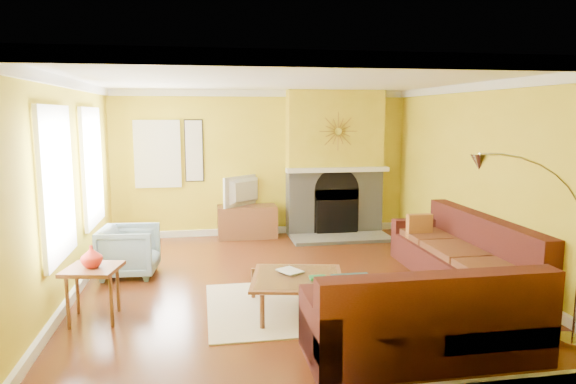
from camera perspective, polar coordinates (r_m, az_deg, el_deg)
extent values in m
cube|color=brown|center=(7.02, 0.12, -10.23)|extent=(5.50, 6.00, 0.02)
cube|color=white|center=(6.66, 0.13, 12.51)|extent=(5.50, 6.00, 0.02)
cube|color=yellow|center=(9.66, -2.92, 3.23)|extent=(5.50, 0.02, 2.70)
cube|color=yellow|center=(3.82, 7.86, -5.23)|extent=(5.50, 0.02, 2.70)
cube|color=yellow|center=(6.81, -23.43, 0.24)|extent=(0.02, 6.00, 2.70)
cube|color=yellow|center=(7.67, 20.91, 1.25)|extent=(0.02, 6.00, 2.70)
cube|color=white|center=(8.04, -21.05, 2.64)|extent=(0.06, 1.22, 1.72)
cube|color=white|center=(6.20, -24.44, 0.82)|extent=(0.06, 1.22, 1.72)
cube|color=white|center=(9.56, -14.30, 4.12)|extent=(0.82, 0.06, 1.22)
cube|color=white|center=(9.54, -10.40, 4.53)|extent=(0.34, 0.04, 1.14)
cube|color=white|center=(9.49, 5.54, 2.49)|extent=(1.92, 0.22, 0.08)
cube|color=gray|center=(9.41, 5.93, -5.12)|extent=(1.80, 0.70, 0.06)
cube|color=beige|center=(6.28, 2.34, -12.40)|extent=(2.40, 1.80, 0.02)
cube|color=brown|center=(9.52, -4.56, -3.30)|extent=(1.08, 0.48, 0.59)
imported|color=black|center=(9.41, -4.60, 0.11)|extent=(0.81, 0.73, 0.55)
cube|color=white|center=(9.66, -2.23, -3.90)|extent=(0.33, 0.33, 0.33)
imported|color=#79909F|center=(7.59, -17.21, -6.29)|extent=(0.84, 0.82, 0.71)
imported|color=red|center=(6.02, -20.99, -6.69)|extent=(0.30, 0.30, 0.24)
imported|color=white|center=(6.06, -0.60, -8.99)|extent=(0.33, 0.36, 0.03)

